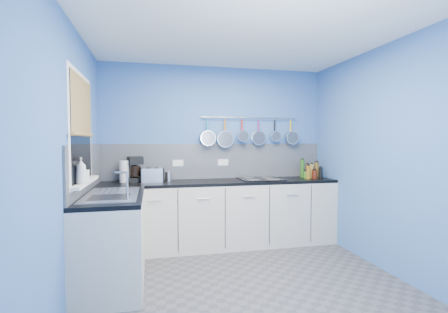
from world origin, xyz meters
name	(u,v)px	position (x,y,z in m)	size (l,w,h in m)	color
floor	(245,284)	(0.00, 0.00, -0.01)	(3.20, 3.00, 0.02)	#47474C
ceiling	(246,31)	(0.00, 0.00, 2.51)	(3.20, 3.00, 0.02)	white
wall_back	(216,154)	(0.00, 1.51, 1.25)	(3.20, 0.02, 2.50)	#3D6AAF
wall_front	(327,176)	(0.00, -1.51, 1.25)	(3.20, 0.02, 2.50)	#3D6AAF
wall_left	(70,162)	(-1.61, 0.00, 1.25)	(0.02, 3.00, 2.50)	#3D6AAF
wall_right	(386,158)	(1.61, 0.00, 1.25)	(0.02, 3.00, 2.50)	#3D6AAF
backsplash_back	(216,161)	(0.00, 1.49, 1.15)	(3.20, 0.02, 0.50)	slate
backsplash_left	(87,168)	(-1.59, 0.60, 1.15)	(0.02, 1.80, 0.50)	slate
cabinet_run_back	(220,215)	(0.00, 1.20, 0.43)	(3.20, 0.60, 0.86)	beige
worktop_back	(220,182)	(0.00, 1.20, 0.88)	(3.20, 0.60, 0.04)	black
cabinet_run_left	(113,241)	(-1.30, 0.30, 0.43)	(0.60, 1.20, 0.86)	beige
worktop_left	(112,197)	(-1.30, 0.30, 0.88)	(0.60, 1.20, 0.04)	black
window_frame	(81,129)	(-1.58, 0.30, 1.55)	(0.01, 1.00, 1.10)	white
window_glass	(82,129)	(-1.57, 0.30, 1.55)	(0.01, 0.90, 1.00)	black
bamboo_blind	(82,106)	(-1.56, 0.30, 1.77)	(0.01, 0.90, 0.55)	#B38440
window_sill	(85,182)	(-1.55, 0.30, 1.04)	(0.10, 0.98, 0.03)	white
sink_unit	(112,194)	(-1.30, 0.30, 0.90)	(0.50, 0.95, 0.01)	silver
mixer_tap	(127,184)	(-1.14, 0.12, 1.03)	(0.12, 0.08, 0.26)	silver
socket_left	(178,163)	(-0.55, 1.48, 1.13)	(0.15, 0.01, 0.09)	white
socket_right	(223,162)	(0.10, 1.48, 1.13)	(0.15, 0.01, 0.09)	white
pot_rail	(250,118)	(0.50, 1.45, 1.78)	(0.02, 0.02, 1.45)	silver
soap_bottle_a	(81,171)	(-1.53, 0.03, 1.17)	(0.09, 0.09, 0.24)	white
soap_bottle_b	(84,173)	(-1.53, 0.15, 1.14)	(0.08, 0.08, 0.17)	white
paper_towel	(125,171)	(-1.26, 1.31, 1.04)	(0.13, 0.13, 0.28)	white
coffee_maker	(135,169)	(-1.12, 1.31, 1.07)	(0.19, 0.21, 0.33)	black
toaster	(152,175)	(-0.90, 1.25, 0.99)	(0.28, 0.16, 0.18)	silver
canister	(168,176)	(-0.69, 1.31, 0.96)	(0.09, 0.09, 0.12)	silver
hob	(260,179)	(0.58, 1.21, 0.91)	(0.58, 0.51, 0.01)	black
pan_0	(207,131)	(-0.13, 1.44, 1.57)	(0.22, 0.10, 0.41)	silver
pan_1	(225,132)	(0.12, 1.44, 1.56)	(0.25, 0.07, 0.44)	silver
pan_2	(242,130)	(0.37, 1.44, 1.60)	(0.16, 0.11, 0.35)	silver
pan_3	(259,131)	(0.63, 1.44, 1.58)	(0.21, 0.06, 0.40)	silver
pan_4	(275,130)	(0.88, 1.44, 1.61)	(0.16, 0.09, 0.35)	silver
pan_5	(291,131)	(1.14, 1.44, 1.58)	(0.20, 0.10, 0.39)	silver
condiment_0	(314,174)	(1.47, 1.33, 0.95)	(0.06, 0.06, 0.10)	black
condiment_1	(307,171)	(1.36, 1.33, 1.00)	(0.05, 0.05, 0.19)	brown
condiment_2	(302,168)	(1.28, 1.33, 1.03)	(0.06, 0.06, 0.26)	#265919
condiment_3	(317,170)	(1.46, 1.24, 1.01)	(0.07, 0.07, 0.23)	brown
condiment_4	(312,171)	(1.36, 1.20, 1.00)	(0.05, 0.05, 0.20)	olive
condiment_5	(306,175)	(1.28, 1.20, 0.95)	(0.07, 0.07, 0.10)	#3F721E
condiment_6	(321,173)	(1.46, 1.13, 0.98)	(0.06, 0.06, 0.15)	black
condiment_7	(314,174)	(1.37, 1.13, 0.96)	(0.07, 0.07, 0.12)	#4C190C
condiment_8	(308,172)	(1.26, 1.11, 0.99)	(0.05, 0.05, 0.19)	#8C5914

